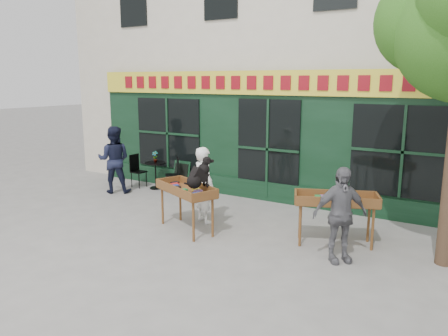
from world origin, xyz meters
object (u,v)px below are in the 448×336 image
(man_right, at_px, (340,215))
(man_left, at_px, (114,160))
(book_cart_right, at_px, (336,202))
(book_cart_center, at_px, (186,192))
(bistro_table, at_px, (156,170))
(woman, at_px, (204,185))
(dog, at_px, (198,172))

(man_right, bearing_deg, man_left, 125.72)
(book_cart_right, xyz_separation_m, man_left, (-6.40, 0.66, 0.10))
(man_right, bearing_deg, book_cart_center, 139.11)
(book_cart_right, height_order, bistro_table, book_cart_right)
(woman, distance_m, man_left, 3.64)
(man_right, bearing_deg, dog, 140.31)
(book_cart_right, bearing_deg, man_left, 151.71)
(dog, distance_m, man_right, 2.85)
(man_right, xyz_separation_m, bistro_table, (-6.00, 2.31, -0.29))
(man_left, bearing_deg, woman, 134.81)
(man_left, bearing_deg, bistro_table, -159.63)
(woman, xyz_separation_m, bistro_table, (-2.84, 1.75, -0.29))
(man_left, bearing_deg, book_cart_center, 125.34)
(woman, bearing_deg, man_right, -166.39)
(book_cart_right, bearing_deg, book_cart_center, 173.83)
(book_cart_center, distance_m, book_cart_right, 2.98)
(dog, xyz_separation_m, woman, (-0.35, 0.70, -0.46))
(dog, bearing_deg, man_left, -177.87)
(dog, relative_size, man_right, 0.36)
(woman, distance_m, bistro_table, 3.35)
(book_cart_center, height_order, woman, woman)
(dog, distance_m, book_cart_right, 2.70)
(book_cart_right, relative_size, man_right, 0.98)
(bistro_table, bearing_deg, dog, -37.47)
(book_cart_center, bearing_deg, woman, 113.80)
(dog, bearing_deg, bistro_table, 166.33)
(book_cart_center, relative_size, woman, 0.97)
(book_cart_center, height_order, book_cart_right, same)
(woman, bearing_deg, dog, 140.37)
(book_cart_center, distance_m, woman, 0.65)
(woman, relative_size, bistro_table, 2.19)
(bistro_table, distance_m, man_left, 1.20)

